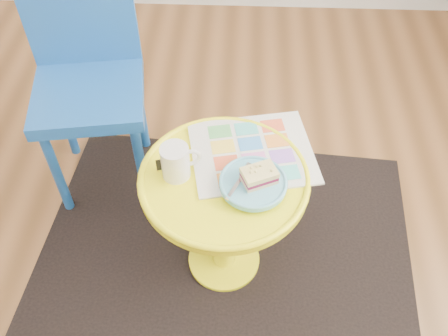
{
  "coord_description": "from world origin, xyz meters",
  "views": [
    {
      "loc": [
        0.76,
        -0.57,
        1.54
      ],
      "look_at": [
        0.72,
        0.32,
        0.5
      ],
      "focal_mm": 40.0,
      "sensor_mm": 36.0,
      "label": 1
    }
  ],
  "objects_px": {
    "plate": "(253,183)",
    "newspaper": "(252,152)",
    "mug": "(176,161)",
    "side_table": "(224,205)",
    "chair": "(87,70)"
  },
  "relations": [
    {
      "from": "mug",
      "to": "plate",
      "type": "xyz_separation_m",
      "value": [
        0.21,
        -0.04,
        -0.04
      ]
    },
    {
      "from": "plate",
      "to": "chair",
      "type": "bearing_deg",
      "value": 140.1
    },
    {
      "from": "side_table",
      "to": "plate",
      "type": "height_order",
      "value": "plate"
    },
    {
      "from": "chair",
      "to": "plate",
      "type": "bearing_deg",
      "value": -49.04
    },
    {
      "from": "side_table",
      "to": "newspaper",
      "type": "bearing_deg",
      "value": 50.85
    },
    {
      "from": "chair",
      "to": "newspaper",
      "type": "distance_m",
      "value": 0.66
    },
    {
      "from": "side_table",
      "to": "plate",
      "type": "relative_size",
      "value": 2.6
    },
    {
      "from": "newspaper",
      "to": "plate",
      "type": "xyz_separation_m",
      "value": [
        0.0,
        -0.13,
        0.02
      ]
    },
    {
      "from": "side_table",
      "to": "mug",
      "type": "height_order",
      "value": "mug"
    },
    {
      "from": "chair",
      "to": "side_table",
      "type": "bearing_deg",
      "value": -51.3
    },
    {
      "from": "chair",
      "to": "mug",
      "type": "xyz_separation_m",
      "value": [
        0.35,
        -0.43,
        0.04
      ]
    },
    {
      "from": "chair",
      "to": "plate",
      "type": "xyz_separation_m",
      "value": [
        0.57,
        -0.47,
        0.0
      ]
    },
    {
      "from": "chair",
      "to": "plate",
      "type": "distance_m",
      "value": 0.74
    },
    {
      "from": "plate",
      "to": "newspaper",
      "type": "bearing_deg",
      "value": 91.23
    },
    {
      "from": "newspaper",
      "to": "mug",
      "type": "xyz_separation_m",
      "value": [
        -0.21,
        -0.09,
        0.05
      ]
    }
  ]
}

